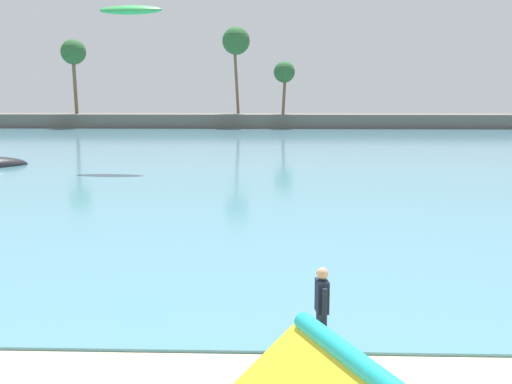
% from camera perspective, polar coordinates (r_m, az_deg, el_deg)
% --- Properties ---
extents(sea, '(220.00, 108.90, 0.06)m').
position_cam_1_polar(sea, '(64.97, 0.44, 5.33)').
color(sea, teal).
rests_on(sea, ground).
extents(palm_headland, '(108.87, 6.10, 12.89)m').
position_cam_1_polar(palm_headland, '(79.59, -2.84, 7.83)').
color(palm_headland, '#605B54').
rests_on(palm_headland, ground).
extents(person_at_waterline, '(0.24, 0.55, 1.67)m').
position_cam_1_polar(person_at_waterline, '(10.93, 6.19, -10.95)').
color(person_at_waterline, '#141E33').
rests_on(person_at_waterline, ground).
extents(kite_aloft_high_over_bay, '(3.93, 1.63, 0.81)m').
position_cam_1_polar(kite_aloft_high_over_bay, '(38.50, -11.69, 16.40)').
color(kite_aloft_high_over_bay, green).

